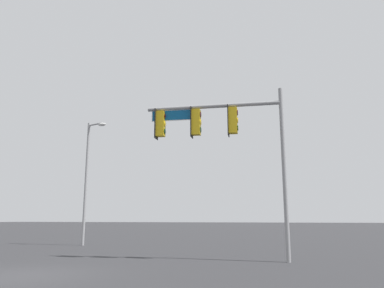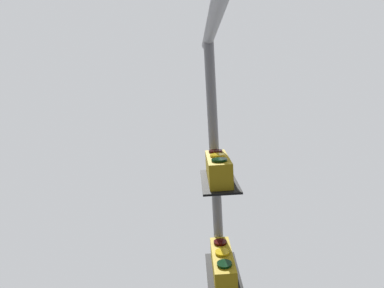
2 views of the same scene
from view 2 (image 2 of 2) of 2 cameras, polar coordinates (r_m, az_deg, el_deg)
name	(u,v)px [view 2 (image 2 of 2)]	position (r m, az deg, el deg)	size (l,w,h in m)	color
signal_pole_near	(222,220)	(4.37, 5.83, -14.20)	(5.66, 1.33, 6.90)	gray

